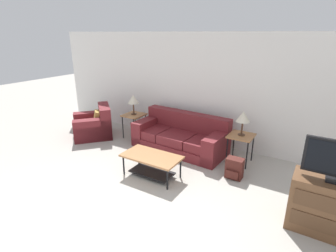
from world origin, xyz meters
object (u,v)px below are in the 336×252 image
at_px(armchair, 94,125).
at_px(coffee_table, 152,161).
at_px(table_lamp_right, 243,117).
at_px(tv_console, 333,208).
at_px(backpack, 234,168).
at_px(side_table_left, 134,117).
at_px(table_lamp_left, 133,100).
at_px(couch, 181,137).
at_px(side_table_right, 241,138).

xyz_separation_m(armchair, coffee_table, (2.46, -0.92, 0.03)).
bearing_deg(table_lamp_right, tv_console, -39.94).
bearing_deg(tv_console, backpack, 154.74).
xyz_separation_m(side_table_left, backpack, (2.87, -0.66, -0.35)).
bearing_deg(backpack, table_lamp_left, 167.09).
height_order(couch, side_table_left, couch).
bearing_deg(side_table_left, backpack, -12.91).
bearing_deg(armchair, side_table_right, 7.51).
bearing_deg(tv_console, side_table_right, 140.06).
bearing_deg(side_table_left, tv_console, -17.46).
relative_size(coffee_table, tv_console, 1.03).
xyz_separation_m(side_table_left, table_lamp_left, (-0.00, 0.00, 0.45)).
bearing_deg(coffee_table, side_table_left, 137.17).
distance_m(table_lamp_left, table_lamp_right, 2.76).
relative_size(couch, table_lamp_right, 4.35).
bearing_deg(tv_console, coffee_table, -179.63).
distance_m(table_lamp_left, tv_console, 4.67).
distance_m(coffee_table, table_lamp_left, 2.18).
bearing_deg(couch, side_table_right, 1.59).
height_order(coffee_table, side_table_right, side_table_right).
height_order(table_lamp_right, backpack, table_lamp_right).
distance_m(couch, table_lamp_right, 1.55).
relative_size(coffee_table, table_lamp_left, 2.18).
height_order(coffee_table, table_lamp_right, table_lamp_right).
height_order(side_table_right, table_lamp_left, table_lamp_left).
bearing_deg(side_table_right, couch, -178.41).
distance_m(coffee_table, table_lamp_right, 2.00).
height_order(couch, table_lamp_right, table_lamp_right).
distance_m(armchair, table_lamp_right, 3.80).
distance_m(armchair, table_lamp_left, 1.28).
bearing_deg(couch, coffee_table, -84.32).
bearing_deg(side_table_left, side_table_right, 0.00).
relative_size(couch, table_lamp_left, 4.35).
xyz_separation_m(side_table_right, table_lamp_right, (0.00, 0.00, 0.45)).
bearing_deg(side_table_right, table_lamp_left, 180.00).
xyz_separation_m(coffee_table, side_table_right, (1.24, 1.41, 0.23)).
bearing_deg(table_lamp_left, couch, -1.58).
bearing_deg(side_table_left, table_lamp_right, 0.00).
bearing_deg(tv_console, side_table_left, 162.54).
bearing_deg(side_table_left, armchair, -152.63).
height_order(couch, armchair, couch).
distance_m(couch, backpack, 1.61).
bearing_deg(backpack, couch, 157.36).
bearing_deg(side_table_right, coffee_table, -131.38).
height_order(coffee_table, table_lamp_left, table_lamp_left).
bearing_deg(table_lamp_right, side_table_left, -180.00).
height_order(side_table_left, backpack, side_table_left).
bearing_deg(coffee_table, backpack, 29.16).
bearing_deg(table_lamp_left, side_table_left, -63.43).
distance_m(armchair, coffee_table, 2.63).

